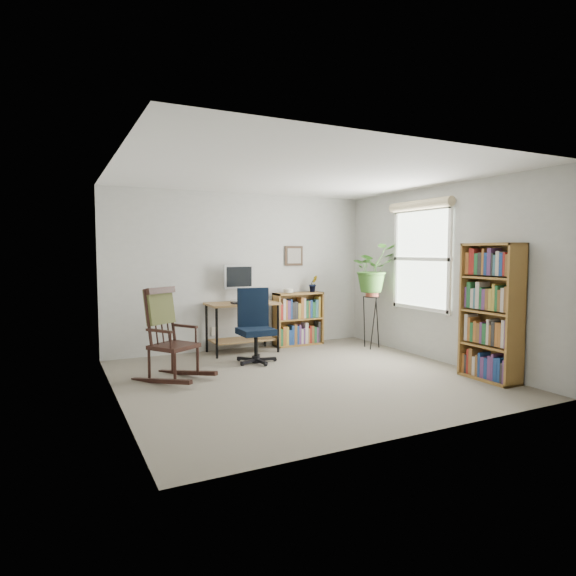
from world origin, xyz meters
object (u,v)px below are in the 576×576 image
low_bookshelf (298,319)px  tall_bookshelf (491,312)px  desk (242,327)px  office_chair (256,325)px  rocking_chair (174,333)px

low_bookshelf → tall_bookshelf: size_ratio=0.53×
desk → low_bookshelf: low_bookshelf is taller
office_chair → rocking_chair: (-1.20, -0.39, 0.04)m
office_chair → low_bookshelf: 1.38m
rocking_chair → low_bookshelf: 2.61m
rocking_chair → tall_bookshelf: size_ratio=0.69×
desk → office_chair: office_chair is taller
desk → low_bookshelf: size_ratio=1.22×
desk → office_chair: size_ratio=1.02×
low_bookshelf → desk: bearing=-173.2°
rocking_chair → low_bookshelf: bearing=-5.1°
office_chair → tall_bookshelf: bearing=-32.1°
office_chair → low_bookshelf: bearing=49.5°
desk → low_bookshelf: bearing=6.8°
rocking_chair → desk: bearing=7.6°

